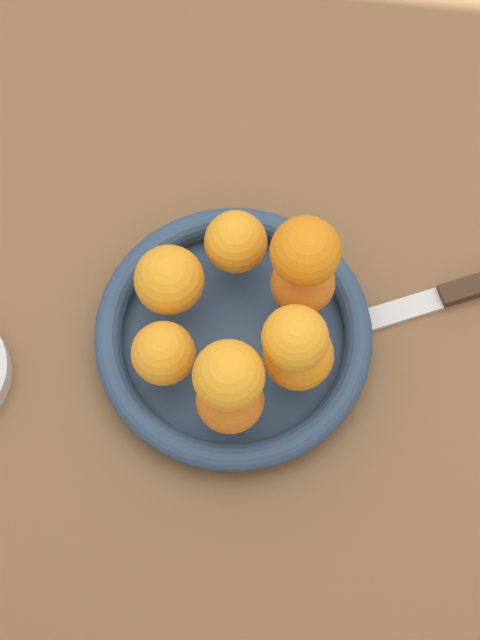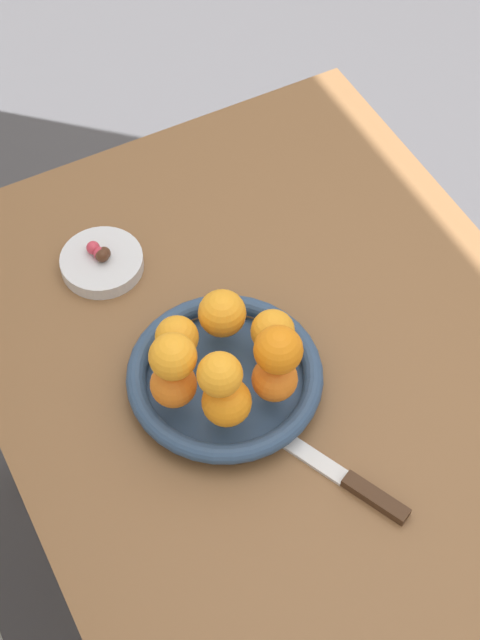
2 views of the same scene
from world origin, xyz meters
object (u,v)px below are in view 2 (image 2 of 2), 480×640
at_px(dining_table, 301,432).
at_px(candy_ball_5, 100,254).
at_px(candy_ball_6, 104,253).
at_px(orange_6, 220,375).
at_px(orange_2, 177,337).
at_px(knife, 334,471).
at_px(orange_4, 227,402).
at_px(candy_ball_1, 93,247).
at_px(candy_dish, 102,263).
at_px(orange_1, 222,313).
at_px(orange_7, 173,357).
at_px(candy_ball_4, 101,254).
at_px(orange_0, 273,331).
at_px(candy_ball_0, 104,255).
at_px(candy_ball_2, 102,256).
at_px(orange_5, 275,379).
at_px(orange_8, 278,350).
at_px(fruit_bowl, 225,377).
at_px(candy_ball_3, 93,248).
at_px(orange_3, 174,384).

xyz_separation_m(dining_table, candy_ball_5, (0.33, 0.15, 0.12)).
distance_m(candy_ball_5, candy_ball_6, 0.01).
relative_size(orange_6, candy_ball_6, 2.92).
relative_size(orange_2, knife, 0.24).
height_order(orange_2, orange_6, orange_6).
distance_m(orange_4, candy_ball_1, 0.35).
distance_m(orange_2, knife, 0.26).
bearing_deg(candy_dish, candy_ball_6, -115.27).
xyz_separation_m(orange_1, orange_7, (-0.07, 0.10, 0.06)).
bearing_deg(candy_ball_4, candy_ball_5, 89.43).
bearing_deg(orange_4, orange_0, -56.31).
relative_size(candy_ball_0, candy_ball_2, 0.70).
bearing_deg(candy_ball_2, orange_5, -161.47).
xyz_separation_m(dining_table, orange_0, (0.07, 0.01, 0.16)).
bearing_deg(orange_6, orange_0, -59.79).
distance_m(orange_4, orange_8, 0.09).
xyz_separation_m(orange_7, candy_ball_6, (0.27, -0.01, -0.10)).
distance_m(orange_8, candy_ball_6, 0.35).
bearing_deg(orange_1, candy_ball_2, 25.29).
height_order(orange_5, knife, orange_5).
distance_m(orange_7, candy_ball_1, 0.30).
xyz_separation_m(orange_5, candy_ball_5, (0.32, 0.11, -0.04)).
xyz_separation_m(orange_4, orange_7, (0.06, 0.04, 0.06)).
xyz_separation_m(dining_table, orange_4, (0.01, 0.11, 0.16)).
distance_m(fruit_bowl, orange_8, 0.13).
relative_size(orange_7, candy_ball_4, 3.42).
bearing_deg(knife, candy_ball_4, 16.05).
bearing_deg(candy_ball_0, orange_2, -174.03).
bearing_deg(orange_8, candy_ball_5, 19.15).
relative_size(fruit_bowl, orange_1, 4.04).
xyz_separation_m(orange_5, orange_6, (0.00, 0.08, 0.06)).
relative_size(orange_1, candy_ball_3, 3.26).
bearing_deg(candy_ball_3, candy_ball_6, -149.13).
height_order(orange_1, candy_ball_4, orange_1).
bearing_deg(candy_ball_6, candy_ball_0, 148.50).
height_order(orange_1, knife, orange_1).
bearing_deg(candy_ball_3, candy_ball_0, -153.91).
bearing_deg(candy_dish, orange_3, 177.90).
distance_m(orange_0, orange_4, 0.12).
distance_m(candy_ball_0, knife, 0.45).
height_order(orange_4, candy_ball_5, orange_4).
relative_size(orange_2, orange_6, 1.03).
relative_size(orange_6, orange_8, 0.91).
xyz_separation_m(orange_1, orange_4, (-0.12, 0.06, -0.00)).
distance_m(orange_2, candy_ball_4, 0.21).
relative_size(orange_4, candy_ball_2, 3.14).
height_order(orange_3, orange_6, orange_6).
height_order(candy_dish, orange_4, orange_4).
distance_m(dining_table, orange_0, 0.17).
height_order(fruit_bowl, orange_3, orange_3).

